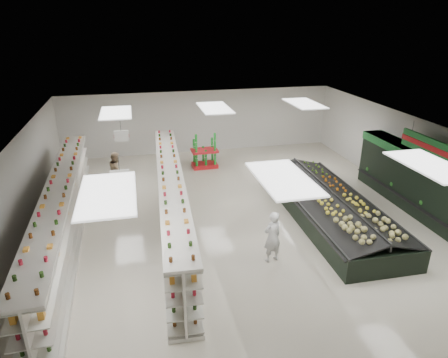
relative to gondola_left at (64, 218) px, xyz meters
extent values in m
plane|color=beige|center=(5.70, 0.31, -0.89)|extent=(16.00, 16.00, 0.00)
cube|color=white|center=(5.70, 0.31, 2.31)|extent=(14.00, 16.00, 0.02)
cube|color=silver|center=(5.70, 8.31, 0.71)|extent=(14.00, 0.02, 3.20)
cube|color=silver|center=(-1.30, 0.31, 0.71)|extent=(0.02, 16.00, 3.20)
cube|color=silver|center=(12.70, 0.31, 0.71)|extent=(0.02, 16.00, 3.20)
cube|color=black|center=(12.25, -1.19, 0.21)|extent=(0.80, 8.00, 2.20)
cube|color=#1E702E|center=(12.23, -1.19, 1.16)|extent=(0.85, 8.00, 0.30)
cube|color=black|center=(12.00, -1.19, -0.34)|extent=(0.55, 7.80, 0.15)
cube|color=beige|center=(12.10, -1.19, 0.46)|extent=(0.45, 7.70, 0.03)
cube|color=beige|center=(12.10, -1.19, 0.76)|extent=(0.45, 7.70, 0.03)
cube|color=white|center=(1.90, -1.69, 1.86)|extent=(0.50, 0.06, 0.40)
cube|color=red|center=(1.90, -1.69, 1.86)|extent=(0.52, 0.02, 0.12)
cylinder|color=black|center=(1.90, -1.69, 2.16)|extent=(0.01, 0.01, 0.50)
cube|color=white|center=(1.90, 2.31, 1.86)|extent=(0.50, 0.06, 0.40)
cube|color=red|center=(1.90, 2.31, 1.86)|extent=(0.52, 0.02, 0.12)
cylinder|color=black|center=(1.90, 2.31, 2.16)|extent=(0.01, 0.01, 0.50)
cube|color=#1E702E|center=(11.95, -1.19, 1.76)|extent=(0.10, 3.20, 0.60)
cube|color=red|center=(11.89, -1.19, 1.76)|extent=(0.03, 3.20, 0.18)
cylinder|color=black|center=(11.95, 0.01, 2.16)|extent=(0.01, 0.01, 0.50)
cube|color=white|center=(0.00, 0.00, -0.84)|extent=(1.14, 11.27, 0.11)
cube|color=white|center=(0.00, 0.00, 0.04)|extent=(0.35, 11.24, 1.87)
cube|color=white|center=(0.00, 0.00, 1.02)|extent=(1.14, 11.27, 0.07)
cube|color=beige|center=(-0.22, -0.01, -0.73)|extent=(0.71, 11.16, 0.03)
cube|color=beige|center=(-0.22, -0.01, -0.32)|extent=(0.71, 11.16, 0.03)
cube|color=beige|center=(-0.22, -0.01, 0.09)|extent=(0.71, 11.16, 0.03)
cube|color=beige|center=(-0.22, -0.01, 0.50)|extent=(0.71, 11.16, 0.03)
cube|color=beige|center=(-0.22, -0.01, 0.91)|extent=(0.71, 11.16, 0.03)
cube|color=beige|center=(0.22, 0.01, -0.73)|extent=(0.71, 11.16, 0.03)
cube|color=beige|center=(0.22, 0.01, -0.32)|extent=(0.71, 11.16, 0.03)
cube|color=beige|center=(0.22, 0.01, 0.09)|extent=(0.71, 11.16, 0.03)
cube|color=beige|center=(0.22, 0.01, 0.50)|extent=(0.71, 11.16, 0.03)
cube|color=beige|center=(0.22, 0.01, 0.91)|extent=(0.71, 11.16, 0.03)
cube|color=white|center=(3.39, 0.42, -0.84)|extent=(1.37, 10.95, 0.11)
cube|color=white|center=(3.39, 0.42, 0.02)|extent=(0.61, 10.91, 1.82)
cube|color=white|center=(3.39, 0.42, 0.96)|extent=(1.37, 10.95, 0.07)
cube|color=beige|center=(3.19, 0.43, -0.73)|extent=(0.95, 10.84, 0.03)
cube|color=beige|center=(3.19, 0.43, -0.33)|extent=(0.95, 10.84, 0.03)
cube|color=beige|center=(3.19, 0.43, 0.07)|extent=(0.95, 10.84, 0.03)
cube|color=beige|center=(3.19, 0.43, 0.46)|extent=(0.95, 10.84, 0.03)
cube|color=beige|center=(3.19, 0.43, 0.86)|extent=(0.95, 10.84, 0.03)
cube|color=beige|center=(3.60, 0.41, -0.73)|extent=(0.95, 10.84, 0.03)
cube|color=beige|center=(3.60, 0.41, -0.33)|extent=(0.95, 10.84, 0.03)
cube|color=beige|center=(3.60, 0.41, 0.07)|extent=(0.95, 10.84, 0.03)
cube|color=beige|center=(3.60, 0.41, 0.46)|extent=(0.95, 10.84, 0.03)
cube|color=beige|center=(3.60, 0.41, 0.86)|extent=(0.95, 10.84, 0.03)
cube|color=black|center=(8.87, -0.35, -0.53)|extent=(2.63, 7.30, 0.73)
cube|color=#262626|center=(7.67, -0.32, -0.15)|extent=(0.21, 7.25, 0.06)
cube|color=#262626|center=(10.08, -0.37, -0.15)|extent=(0.21, 7.25, 0.06)
cube|color=black|center=(8.23, -0.33, -0.05)|extent=(1.48, 7.17, 0.37)
cube|color=black|center=(9.52, -0.36, -0.05)|extent=(1.48, 7.17, 0.37)
cube|color=#262626|center=(8.87, -0.35, 0.06)|extent=(0.19, 7.15, 0.26)
cube|color=red|center=(5.49, 5.82, -0.80)|extent=(1.20, 0.82, 0.20)
cube|color=red|center=(5.49, 5.82, -0.06)|extent=(1.25, 0.87, 0.10)
imported|color=white|center=(6.00, -2.39, -0.10)|extent=(0.67, 0.53, 1.59)
imported|color=tan|center=(1.50, 4.23, -0.12)|extent=(0.47, 0.76, 1.55)
camera|label=1|loc=(2.41, -11.85, 5.80)|focal=32.00mm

